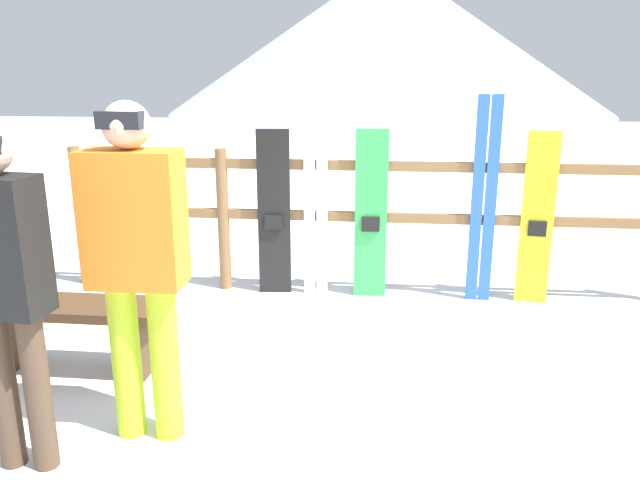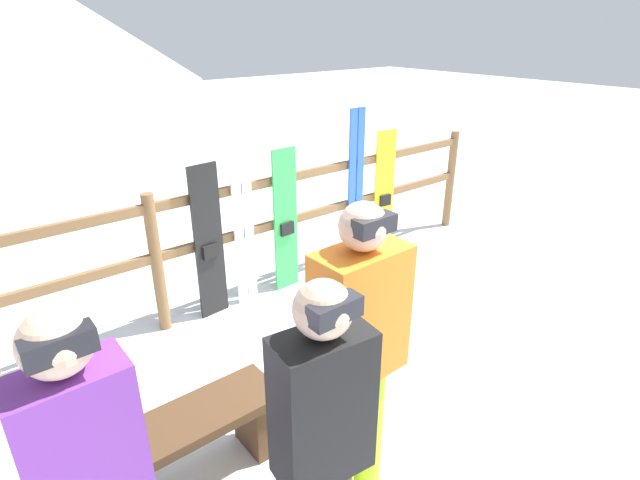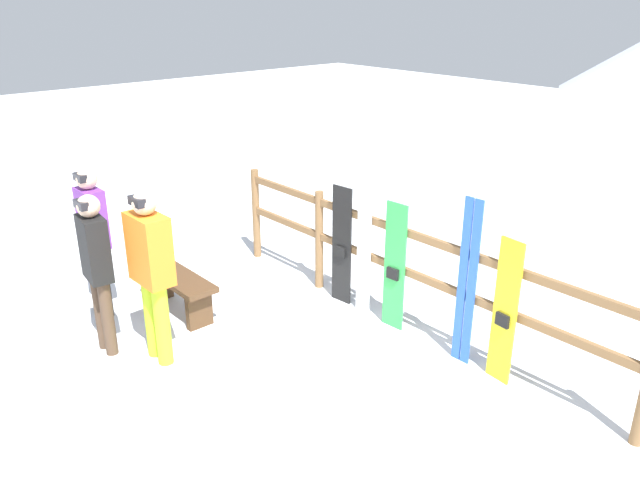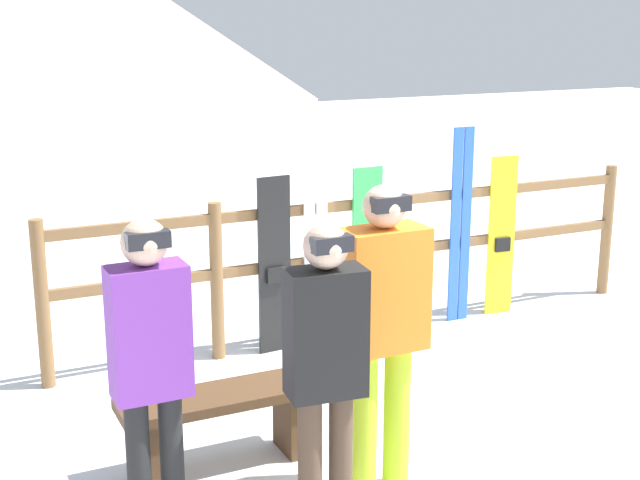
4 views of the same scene
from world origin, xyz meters
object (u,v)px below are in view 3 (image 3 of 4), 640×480
at_px(person_black, 96,262).
at_px(ski_pair_white, 364,243).
at_px(person_purple, 94,230).
at_px(ski_pair_blue, 467,283).
at_px(snowboard_green, 395,267).
at_px(person_orange, 151,266).
at_px(snowboard_yellow, 505,313).
at_px(bench, 178,285).
at_px(snowboard_black_stripe, 342,246).

distance_m(person_black, ski_pair_white, 2.74).
bearing_deg(person_purple, ski_pair_blue, 34.19).
bearing_deg(person_black, ski_pair_white, 65.96).
height_order(ski_pair_white, snowboard_green, ski_pair_white).
bearing_deg(person_orange, ski_pair_white, 73.93).
bearing_deg(snowboard_yellow, ski_pair_blue, 179.53).
bearing_deg(person_purple, snowboard_green, 43.17).
bearing_deg(bench, person_black, -76.34).
bearing_deg(bench, ski_pair_blue, 30.06).
bearing_deg(snowboard_green, snowboard_black_stripe, -180.00).
xyz_separation_m(bench, person_black, (0.23, -0.94, 0.63)).
height_order(bench, person_purple, person_purple).
distance_m(person_purple, snowboard_black_stripe, 2.69).
height_order(person_black, person_purple, person_purple).
xyz_separation_m(snowboard_black_stripe, ski_pair_blue, (1.69, 0.00, 0.14)).
distance_m(snowboard_green, snowboard_yellow, 1.32).
relative_size(bench, ski_pair_blue, 0.69).
relative_size(person_orange, snowboard_yellow, 1.23).
height_order(person_orange, snowboard_green, person_orange).
bearing_deg(person_black, snowboard_green, 57.87).
bearing_deg(ski_pair_blue, ski_pair_white, 180.00).
relative_size(snowboard_black_stripe, ski_pair_white, 0.83).
xyz_separation_m(person_black, snowboard_black_stripe, (0.77, 2.49, -0.28)).
distance_m(ski_pair_white, snowboard_green, 0.47).
height_order(bench, ski_pair_blue, ski_pair_blue).
distance_m(snowboard_black_stripe, snowboard_yellow, 2.12).
bearing_deg(snowboard_green, person_black, -122.13).
height_order(bench, snowboard_green, snowboard_green).
distance_m(bench, ski_pair_blue, 3.14).
distance_m(person_black, person_orange, 0.58).
bearing_deg(person_orange, bench, 139.05).
xyz_separation_m(person_black, person_orange, (0.49, 0.32, 0.03)).
distance_m(bench, person_purple, 1.06).
distance_m(bench, person_black, 1.16).
bearing_deg(bench, snowboard_yellow, 26.51).
relative_size(person_orange, ski_pair_blue, 1.03).
bearing_deg(person_orange, ski_pair_blue, 47.82).
xyz_separation_m(snowboard_black_stripe, snowboard_green, (0.80, 0.00, 0.01)).
bearing_deg(person_black, person_purple, 158.34).
distance_m(person_black, snowboard_yellow, 3.82).
xyz_separation_m(person_orange, ski_pair_blue, (1.97, 2.18, -0.16)).
relative_size(bench, person_purple, 0.69).
xyz_separation_m(person_orange, person_purple, (-1.25, -0.02, -0.00)).
height_order(person_orange, ski_pair_white, person_orange).
distance_m(snowboard_black_stripe, ski_pair_white, 0.38).
height_order(person_black, snowboard_black_stripe, person_black).
bearing_deg(snowboard_yellow, snowboard_black_stripe, -180.00).
relative_size(person_purple, snowboard_yellow, 1.20).
bearing_deg(person_purple, bench, 49.76).
xyz_separation_m(person_black, ski_pair_white, (1.11, 2.50, -0.14)).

